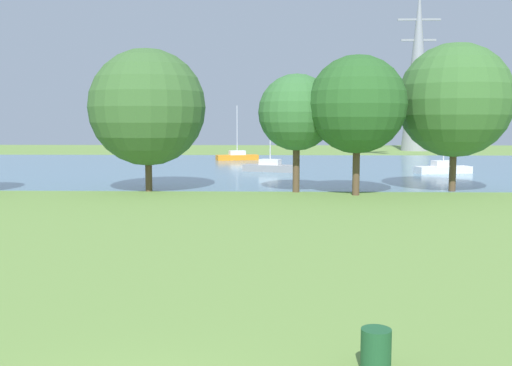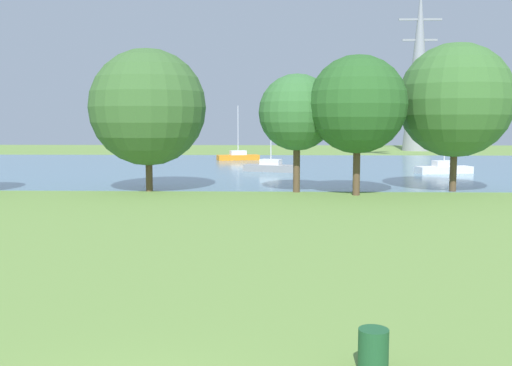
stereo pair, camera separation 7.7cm
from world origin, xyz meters
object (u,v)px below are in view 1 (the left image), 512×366
(tree_mid_shore, at_px, (147,107))
(electricity_pylon, at_px, (418,69))
(tree_west_near, at_px, (297,113))
(sailboat_orange, at_px, (237,156))
(sailboat_white, at_px, (443,168))
(tree_west_far, at_px, (455,100))
(sailboat_gray, at_px, (270,167))
(tree_east_far, at_px, (357,104))
(litter_bin, at_px, (376,350))

(tree_mid_shore, bearing_deg, electricity_pylon, 60.60)
(tree_west_near, bearing_deg, sailboat_orange, 100.50)
(sailboat_white, bearing_deg, tree_west_far, -103.41)
(sailboat_white, height_order, tree_mid_shore, tree_mid_shore)
(sailboat_white, relative_size, sailboat_orange, 1.07)
(sailboat_orange, height_order, tree_mid_shore, tree_mid_shore)
(sailboat_white, bearing_deg, tree_mid_shore, -149.24)
(tree_west_near, bearing_deg, sailboat_white, 46.13)
(tree_mid_shore, distance_m, tree_west_far, 19.72)
(sailboat_gray, height_order, tree_mid_shore, tree_mid_shore)
(sailboat_gray, xyz_separation_m, tree_mid_shore, (-7.82, -14.93, 4.97))
(sailboat_white, xyz_separation_m, tree_east_far, (-9.66, -15.29, 5.09))
(litter_bin, relative_size, tree_west_near, 0.11)
(tree_west_near, bearing_deg, tree_mid_shore, 178.69)
(tree_east_far, bearing_deg, electricity_pylon, 73.08)
(tree_mid_shore, height_order, tree_east_far, tree_mid_shore)
(sailboat_gray, distance_m, tree_west_far, 19.51)
(tree_east_far, xyz_separation_m, electricity_pylon, (16.58, 54.52, 6.66))
(sailboat_orange, relative_size, tree_west_near, 0.83)
(tree_west_near, relative_size, electricity_pylon, 0.31)
(litter_bin, xyz_separation_m, tree_mid_shore, (-9.98, 27.59, 5.02))
(tree_west_far, distance_m, electricity_pylon, 53.72)
(sailboat_orange, xyz_separation_m, tree_west_far, (15.77, -29.70, 5.41))
(sailboat_orange, bearing_deg, electricity_pylon, 41.29)
(sailboat_orange, xyz_separation_m, electricity_pylon, (25.83, 22.69, 11.76))
(tree_west_near, relative_size, tree_west_far, 0.79)
(sailboat_orange, relative_size, tree_west_far, 0.66)
(sailboat_white, bearing_deg, litter_bin, -107.35)
(tree_mid_shore, bearing_deg, litter_bin, -70.12)
(tree_mid_shore, relative_size, tree_east_far, 1.07)
(litter_bin, height_order, tree_east_far, tree_east_far)
(sailboat_white, height_order, electricity_pylon, electricity_pylon)
(litter_bin, xyz_separation_m, tree_west_far, (9.73, 28.03, 5.47))
(litter_bin, height_order, sailboat_gray, sailboat_gray)
(tree_mid_shore, relative_size, tree_west_far, 0.96)
(sailboat_white, relative_size, tree_west_near, 0.88)
(litter_bin, height_order, tree_west_near, tree_west_near)
(litter_bin, height_order, tree_mid_shore, tree_mid_shore)
(sailboat_gray, distance_m, tree_east_far, 18.19)
(litter_bin, distance_m, electricity_pylon, 83.66)
(tree_west_near, bearing_deg, litter_bin, -89.13)
(sailboat_white, relative_size, electricity_pylon, 0.27)
(sailboat_white, distance_m, tree_west_far, 14.56)
(litter_bin, relative_size, sailboat_gray, 0.14)
(sailboat_gray, xyz_separation_m, tree_west_near, (1.74, -15.15, 4.63))
(litter_bin, distance_m, tree_west_near, 27.77)
(litter_bin, relative_size, tree_mid_shore, 0.09)
(tree_west_near, distance_m, tree_west_far, 10.20)
(sailboat_white, xyz_separation_m, tree_mid_shore, (-22.84, -13.59, 4.96))
(tree_west_far, bearing_deg, tree_west_near, -176.26)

